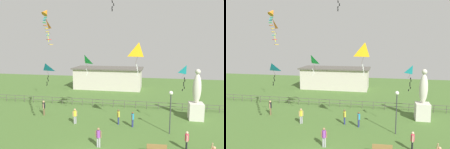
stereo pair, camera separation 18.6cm
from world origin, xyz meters
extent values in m
cube|color=beige|center=(9.29, 11.08, 0.94)|extent=(1.51, 1.51, 1.88)
ellipsoid|color=beige|center=(9.29, 11.08, 3.49)|extent=(0.90, 0.76, 3.22)
sphere|color=beige|center=(9.29, 11.08, 5.35)|extent=(0.56, 0.56, 0.56)
cylinder|color=#38383D|center=(6.21, 6.50, 1.87)|extent=(0.10, 0.10, 3.75)
sphere|color=white|center=(6.21, 6.50, 3.90)|extent=(0.36, 0.36, 0.36)
cube|color=olive|center=(4.98, 2.47, 0.45)|extent=(1.52, 0.50, 0.06)
cube|color=olive|center=(5.00, 2.29, 0.67)|extent=(1.50, 0.16, 0.36)
cylinder|color=brown|center=(-7.91, 9.07, 0.44)|extent=(0.15, 0.15, 0.88)
cylinder|color=brown|center=(-7.95, 9.23, 0.44)|extent=(0.15, 0.15, 0.88)
cylinder|color=black|center=(-7.93, 9.15, 1.19)|extent=(0.32, 0.32, 0.62)
sphere|color=tan|center=(-7.93, 9.15, 1.62)|extent=(0.24, 0.24, 0.24)
cylinder|color=tan|center=(-7.88, 8.94, 1.15)|extent=(0.10, 0.10, 0.59)
cylinder|color=tan|center=(-7.98, 9.36, 1.15)|extent=(0.10, 0.10, 0.59)
cylinder|color=#99999E|center=(-3.41, 7.17, 0.42)|extent=(0.14, 0.14, 0.83)
cylinder|color=#99999E|center=(-3.30, 7.28, 0.42)|extent=(0.14, 0.14, 0.83)
cylinder|color=gold|center=(-3.36, 7.22, 1.13)|extent=(0.30, 0.30, 0.59)
sphere|color=tan|center=(-3.36, 7.22, 1.53)|extent=(0.22, 0.22, 0.22)
cylinder|color=tan|center=(-3.50, 7.08, 1.09)|extent=(0.09, 0.09, 0.56)
cylinder|color=tan|center=(-3.21, 7.36, 1.09)|extent=(0.09, 0.09, 0.56)
cylinder|color=#99999E|center=(0.46, 2.65, 0.42)|extent=(0.14, 0.14, 0.84)
cylinder|color=#99999E|center=(0.29, 2.65, 0.42)|extent=(0.14, 0.14, 0.84)
cylinder|color=purple|center=(0.38, 2.65, 1.13)|extent=(0.31, 0.31, 0.59)
sphere|color=#8C6647|center=(0.38, 2.65, 1.54)|extent=(0.22, 0.22, 0.22)
cylinder|color=#8C6647|center=(0.58, 2.66, 1.10)|extent=(0.09, 0.09, 0.56)
cylinder|color=#8C6647|center=(0.17, 2.64, 1.10)|extent=(0.09, 0.09, 0.56)
sphere|color=tan|center=(8.70, 1.21, 1.47)|extent=(0.21, 0.21, 0.21)
cylinder|color=tan|center=(8.53, 1.10, 1.58)|extent=(0.19, 0.18, 0.54)
cylinder|color=black|center=(7.31, 3.58, 0.39)|extent=(0.13, 0.13, 0.78)
cylinder|color=black|center=(7.30, 3.43, 0.39)|extent=(0.13, 0.13, 0.78)
cylinder|color=#D83F59|center=(7.31, 3.51, 1.06)|extent=(0.29, 0.29, 0.55)
sphere|color=beige|center=(7.31, 3.51, 1.44)|extent=(0.21, 0.21, 0.21)
cylinder|color=beige|center=(7.33, 3.70, 1.03)|extent=(0.09, 0.09, 0.52)
cylinder|color=beige|center=(7.28, 3.32, 1.03)|extent=(0.09, 0.09, 0.52)
cylinder|color=navy|center=(2.63, 7.43, 0.40)|extent=(0.14, 0.14, 0.80)
cylinder|color=navy|center=(2.67, 7.58, 0.40)|extent=(0.14, 0.14, 0.80)
cylinder|color=#268CBF|center=(2.65, 7.51, 1.09)|extent=(0.29, 0.29, 0.57)
sphere|color=brown|center=(2.65, 7.51, 1.48)|extent=(0.22, 0.22, 0.22)
cylinder|color=brown|center=(2.60, 7.32, 1.05)|extent=(0.09, 0.09, 0.54)
cylinder|color=brown|center=(2.71, 7.69, 1.05)|extent=(0.09, 0.09, 0.54)
cylinder|color=navy|center=(1.13, 8.05, 0.40)|extent=(0.14, 0.14, 0.80)
cylinder|color=navy|center=(1.13, 7.89, 0.40)|extent=(0.14, 0.14, 0.80)
cylinder|color=gold|center=(1.13, 7.97, 1.09)|extent=(0.29, 0.29, 0.57)
sphere|color=brown|center=(1.13, 7.97, 1.48)|extent=(0.22, 0.22, 0.22)
cylinder|color=brown|center=(1.13, 8.17, 1.05)|extent=(0.09, 0.09, 0.54)
cylinder|color=brown|center=(1.13, 7.77, 1.05)|extent=(0.09, 0.09, 0.54)
pyramid|color=yellow|center=(3.20, 7.18, 7.69)|extent=(1.35, 1.17, 1.32)
cylinder|color=#4C381E|center=(3.07, 6.78, 7.03)|extent=(0.28, 0.82, 1.32)
cube|color=white|center=(3.03, 6.76, 6.33)|extent=(0.09, 0.04, 0.20)
cube|color=white|center=(3.08, 6.78, 6.11)|extent=(0.09, 0.04, 0.20)
cube|color=white|center=(3.11, 6.80, 5.89)|extent=(0.11, 0.05, 0.21)
cube|color=white|center=(3.15, 6.82, 5.67)|extent=(0.12, 0.04, 0.21)
cube|color=white|center=(3.10, 6.79, 5.45)|extent=(0.08, 0.03, 0.20)
pyramid|color=orange|center=(-8.87, 12.20, 10.84)|extent=(0.90, 0.89, 1.29)
cylinder|color=#4C381E|center=(-8.69, 12.40, 10.20)|extent=(0.39, 0.42, 1.29)
cube|color=yellow|center=(-8.65, 12.42, 9.57)|extent=(0.08, 0.02, 0.20)
cube|color=yellow|center=(-8.73, 12.38, 9.35)|extent=(0.08, 0.05, 0.20)
cube|color=yellow|center=(-8.69, 12.40, 9.13)|extent=(0.11, 0.01, 0.21)
cube|color=yellow|center=(-8.70, 12.40, 8.91)|extent=(0.09, 0.05, 0.20)
cube|color=yellow|center=(-8.65, 12.42, 8.69)|extent=(0.10, 0.05, 0.20)
cube|color=black|center=(1.14, 4.59, 11.73)|extent=(0.11, 0.02, 0.21)
cube|color=black|center=(1.24, 4.64, 11.51)|extent=(0.10, 0.02, 0.21)
cube|color=black|center=(1.12, 4.58, 11.29)|extent=(0.12, 0.04, 0.21)
cube|color=black|center=(1.13, 4.58, 11.07)|extent=(0.09, 0.04, 0.20)
pyramid|color=#198CD1|center=(-6.02, 6.38, 5.92)|extent=(1.15, 0.77, 0.83)
cylinder|color=#4C381E|center=(-5.96, 6.65, 5.51)|extent=(0.13, 0.56, 0.83)
cube|color=black|center=(-5.90, 6.68, 5.06)|extent=(0.10, 0.02, 0.21)
cube|color=black|center=(-5.96, 6.65, 4.84)|extent=(0.09, 0.04, 0.20)
cube|color=black|center=(-5.92, 6.67, 4.62)|extent=(0.08, 0.05, 0.20)
cube|color=black|center=(-6.04, 6.61, 4.40)|extent=(0.10, 0.04, 0.21)
cube|color=black|center=(-6.05, 6.61, 4.18)|extent=(0.09, 0.04, 0.20)
pyramid|color=#1EB759|center=(-3.63, 11.48, 6.38)|extent=(1.34, 1.24, 1.12)
cylinder|color=#4C381E|center=(-3.43, 11.77, 5.82)|extent=(0.42, 0.58, 1.13)
cube|color=white|center=(-3.49, 11.73, 5.23)|extent=(0.12, 0.04, 0.21)
cube|color=white|center=(-3.40, 11.78, 5.01)|extent=(0.09, 0.03, 0.20)
cube|color=white|center=(-3.35, 11.80, 4.79)|extent=(0.08, 0.04, 0.20)
cube|color=white|center=(-3.50, 11.73, 4.57)|extent=(0.12, 0.02, 0.21)
pyramid|color=#19B2B2|center=(7.62, 7.67, 5.89)|extent=(0.89, 0.99, 0.76)
cylinder|color=#4C381E|center=(7.41, 7.53, 5.52)|extent=(0.45, 0.29, 0.76)
cube|color=black|center=(7.46, 7.56, 5.10)|extent=(0.10, 0.03, 0.20)
cube|color=black|center=(7.50, 7.58, 4.88)|extent=(0.08, 0.04, 0.20)
cube|color=black|center=(7.41, 7.54, 4.66)|extent=(0.09, 0.02, 0.20)
cube|color=black|center=(7.42, 7.54, 4.44)|extent=(0.08, 0.04, 0.20)
cube|color=black|center=(7.49, 7.57, 4.22)|extent=(0.08, 0.02, 0.20)
cube|color=black|center=(7.31, 7.49, 4.00)|extent=(0.11, 0.03, 0.21)
cone|color=orange|center=(-5.58, 6.10, 11.30)|extent=(0.91, 1.00, 0.80)
cube|color=#19B2B2|center=(-5.49, 5.83, 10.79)|extent=(0.41, 0.62, 0.03)
cube|color=#19B2B2|center=(-5.28, 5.29, 10.58)|extent=(0.46, 0.62, 0.03)
cube|color=#198CD1|center=(-5.05, 4.76, 10.39)|extent=(0.44, 0.63, 0.03)
cube|color=#1EB759|center=(-4.80, 4.25, 10.15)|extent=(0.50, 0.62, 0.03)
cube|color=orange|center=(-4.46, 3.78, 9.86)|extent=(0.55, 0.60, 0.03)
cube|color=yellow|center=(-4.12, 3.32, 9.55)|extent=(0.52, 0.61, 0.03)
cube|color=yellow|center=(-3.81, 2.83, 9.27)|extent=(0.51, 0.62, 0.03)
cube|color=#19B2B2|center=(-3.53, 2.33, 8.99)|extent=(0.48, 0.62, 0.03)
cube|color=red|center=(-3.21, 1.85, 8.64)|extent=(0.56, 0.59, 0.03)
cube|color=yellow|center=(-2.84, 1.40, 8.28)|extent=(0.54, 0.60, 0.03)
cylinder|color=#4C4742|center=(-16.55, 14.00, 0.47)|extent=(0.06, 0.06, 0.95)
cylinder|color=#4C4742|center=(-15.11, 14.00, 0.47)|extent=(0.06, 0.06, 0.95)
cylinder|color=#4C4742|center=(-13.63, 14.00, 0.47)|extent=(0.06, 0.06, 0.95)
cylinder|color=#4C4742|center=(-12.18, 14.00, 0.47)|extent=(0.06, 0.06, 0.95)
cylinder|color=#4C4742|center=(-10.73, 14.00, 0.47)|extent=(0.06, 0.06, 0.95)
cylinder|color=#4C4742|center=(-9.27, 14.00, 0.47)|extent=(0.06, 0.06, 0.95)
cylinder|color=#4C4742|center=(-7.79, 14.00, 0.47)|extent=(0.06, 0.06, 0.95)
cylinder|color=#4C4742|center=(-6.33, 14.00, 0.47)|extent=(0.06, 0.06, 0.95)
cylinder|color=#4C4742|center=(-4.88, 14.00, 0.47)|extent=(0.06, 0.06, 0.95)
cylinder|color=#4C4742|center=(-3.41, 14.00, 0.47)|extent=(0.06, 0.06, 0.95)
cylinder|color=#4C4742|center=(-1.98, 14.00, 0.47)|extent=(0.06, 0.06, 0.95)
cylinder|color=#4C4742|center=(-0.55, 14.00, 0.47)|extent=(0.06, 0.06, 0.95)
cylinder|color=#4C4742|center=(0.94, 14.00, 0.47)|extent=(0.06, 0.06, 0.95)
cylinder|color=#4C4742|center=(2.42, 14.00, 0.47)|extent=(0.06, 0.06, 0.95)
cylinder|color=#4C4742|center=(3.84, 14.00, 0.47)|extent=(0.06, 0.06, 0.95)
cylinder|color=#4C4742|center=(5.29, 14.00, 0.47)|extent=(0.06, 0.06, 0.95)
cylinder|color=#4C4742|center=(6.75, 14.00, 0.47)|extent=(0.06, 0.06, 0.95)
cylinder|color=#4C4742|center=(8.24, 14.00, 0.47)|extent=(0.06, 0.06, 0.95)
cylinder|color=#4C4742|center=(9.68, 14.00, 0.47)|extent=(0.06, 0.06, 0.95)
cylinder|color=#4C4742|center=(11.14, 14.00, 0.47)|extent=(0.06, 0.06, 0.95)
cylinder|color=#4C4742|center=(12.58, 14.00, 0.47)|extent=(0.06, 0.06, 0.95)
cube|color=#4C4742|center=(0.00, 14.00, 0.91)|extent=(36.00, 0.05, 0.05)
cube|color=#4C4742|center=(0.00, 14.00, 0.47)|extent=(36.00, 0.05, 0.05)
cube|color=beige|center=(-3.78, 26.00, 1.85)|extent=(12.21, 4.97, 3.71)
cube|color=#59544C|center=(-3.78, 26.00, 3.83)|extent=(12.81, 5.57, 0.24)
camera|label=1|loc=(4.64, -13.39, 8.31)|focal=34.70mm
camera|label=2|loc=(4.82, -13.36, 8.31)|focal=34.70mm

